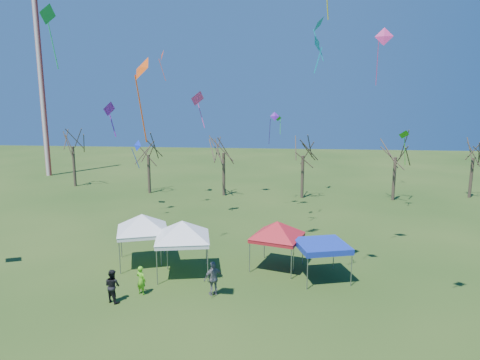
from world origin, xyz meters
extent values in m
plane|color=#214115|center=(0.00, 0.00, 0.00)|extent=(140.00, 140.00, 0.00)
cylinder|color=silver|center=(-28.00, 34.00, 12.50)|extent=(0.70, 0.70, 25.00)
cylinder|color=#3D2D21|center=(-20.85, 27.38, 2.39)|extent=(0.32, 0.32, 4.78)
cylinder|color=#3D2D21|center=(-10.77, 24.65, 2.14)|extent=(0.32, 0.32, 4.28)
cylinder|color=#3D2D21|center=(-2.37, 24.38, 2.32)|extent=(0.32, 0.32, 4.64)
cylinder|color=#3D2D21|center=(6.03, 24.04, 2.24)|extent=(0.32, 0.32, 4.49)
cylinder|color=#3D2D21|center=(15.36, 24.00, 2.24)|extent=(0.32, 0.32, 4.47)
cylinder|color=#3D2D21|center=(23.72, 26.07, 2.12)|extent=(0.32, 0.32, 4.23)
cylinder|color=gray|center=(-5.43, 2.59, 1.00)|extent=(0.06, 0.06, 1.99)
cylinder|color=gray|center=(-6.38, 5.22, 1.00)|extent=(0.06, 0.06, 1.99)
cylinder|color=gray|center=(-2.81, 3.53, 1.00)|extent=(0.06, 0.06, 1.99)
cylinder|color=gray|center=(-3.75, 6.16, 1.00)|extent=(0.06, 0.06, 1.99)
cube|color=white|center=(-4.59, 4.37, 2.11)|extent=(3.82, 3.82, 0.24)
pyramid|color=white|center=(-4.59, 4.37, 3.23)|extent=(3.98, 3.98, 1.00)
cylinder|color=gray|center=(-2.79, 1.36, 1.01)|extent=(0.06, 0.06, 2.02)
cylinder|color=gray|center=(-3.38, 4.13, 1.01)|extent=(0.06, 0.06, 2.02)
cylinder|color=gray|center=(-0.02, 1.95, 1.01)|extent=(0.06, 0.06, 2.02)
cylinder|color=gray|center=(-0.61, 4.72, 1.01)|extent=(0.06, 0.06, 2.02)
cube|color=white|center=(-1.70, 3.04, 2.14)|extent=(3.60, 3.60, 0.24)
pyramid|color=white|center=(-1.70, 3.04, 3.28)|extent=(4.19, 4.19, 1.01)
cylinder|color=gray|center=(2.22, 3.65, 0.92)|extent=(0.06, 0.06, 1.85)
cylinder|color=gray|center=(2.97, 6.13, 0.92)|extent=(0.06, 0.06, 1.85)
cylinder|color=gray|center=(4.69, 2.90, 0.92)|extent=(0.06, 0.06, 1.85)
cylinder|color=gray|center=(5.44, 5.37, 0.92)|extent=(0.06, 0.06, 1.85)
cube|color=#AC101A|center=(3.83, 4.51, 1.96)|extent=(3.46, 3.46, 0.22)
pyramid|color=#AC101A|center=(3.83, 4.51, 2.99)|extent=(3.75, 3.75, 0.92)
cylinder|color=gray|center=(5.55, 1.63, 0.91)|extent=(0.05, 0.05, 1.82)
cylinder|color=gray|center=(4.84, 4.08, 0.91)|extent=(0.05, 0.05, 1.82)
cylinder|color=gray|center=(8.00, 2.34, 0.91)|extent=(0.05, 0.05, 1.82)
cylinder|color=gray|center=(7.29, 4.80, 0.91)|extent=(0.05, 0.05, 1.82)
cube|color=#102AA7|center=(6.42, 3.21, 1.93)|extent=(3.39, 3.39, 0.22)
cube|color=#102AA7|center=(6.42, 3.21, 2.10)|extent=(3.39, 3.39, 0.11)
imported|color=#5FC820|center=(-3.28, 0.12, 0.79)|extent=(0.68, 0.58, 1.57)
imported|color=black|center=(-4.44, -0.91, 0.87)|extent=(1.04, 0.95, 1.75)
imported|color=slate|center=(0.57, 0.43, 0.93)|extent=(1.16, 0.98, 1.86)
cone|color=#EF3588|center=(9.87, 6.48, 13.91)|extent=(1.10, 0.42, 1.08)
cube|color=#EF3588|center=(9.57, 6.53, 12.37)|extent=(0.14, 0.64, 2.54)
cone|color=#0C99B8|center=(5.66, 1.08, 12.91)|extent=(0.47, 0.85, 0.79)
cube|color=#0C99B8|center=(5.70, 0.92, 12.10)|extent=(0.38, 0.12, 1.24)
cone|color=#1634EF|center=(-9.65, 18.19, 6.00)|extent=(1.08, 0.93, 1.07)
cube|color=#1634EF|center=(-9.95, 18.41, 4.74)|extent=(0.50, 0.66, 2.00)
cone|color=#FF520D|center=(-1.49, -3.70, 11.48)|extent=(1.19, 1.21, 0.95)
cube|color=#FF520D|center=(-1.62, -3.56, 9.87)|extent=(0.33, 0.32, 2.70)
cone|color=green|center=(-10.13, 5.01, 15.28)|extent=(0.87, 1.38, 1.24)
cube|color=green|center=(-10.06, 5.27, 13.53)|extent=(0.57, 0.20, 2.88)
cone|color=#F937AC|center=(-3.09, 14.58, 10.36)|extent=(1.50, 1.62, 1.27)
cube|color=#F937AC|center=(-2.85, 14.90, 8.97)|extent=(0.70, 0.53, 2.10)
cone|color=#259B17|center=(14.97, 20.02, 7.12)|extent=(1.22, 0.98, 0.89)
cube|color=#259B17|center=(15.17, 20.07, 5.57)|extent=(0.16, 0.46, 2.58)
cone|color=#17981A|center=(3.41, 21.77, 8.48)|extent=(0.74, 0.44, 0.66)
cube|color=#17981A|center=(3.65, 21.78, 7.58)|extent=(0.05, 0.53, 1.45)
cone|color=purple|center=(-6.31, 4.29, 9.72)|extent=(0.76, 1.03, 0.90)
cube|color=purple|center=(-6.22, 4.50, 8.75)|extent=(0.47, 0.23, 1.47)
cone|color=#0B91A9|center=(5.75, 2.35, 14.01)|extent=(0.77, 1.02, 0.79)
cube|color=#0B91A9|center=(5.81, 2.62, 12.99)|extent=(0.60, 0.17, 1.60)
cone|color=#FF3F0D|center=(-7.84, 21.11, 14.43)|extent=(0.79, 1.26, 1.17)
cube|color=#FF3F0D|center=(-7.93, 21.39, 13.08)|extent=(0.62, 0.24, 2.11)
cone|color=#671AB7|center=(3.18, 18.82, 8.75)|extent=(0.89, 0.45, 0.83)
cube|color=#671AB7|center=(2.74, 18.74, 7.35)|extent=(0.19, 0.93, 2.39)
camera|label=1|loc=(4.25, -20.55, 10.25)|focal=32.00mm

